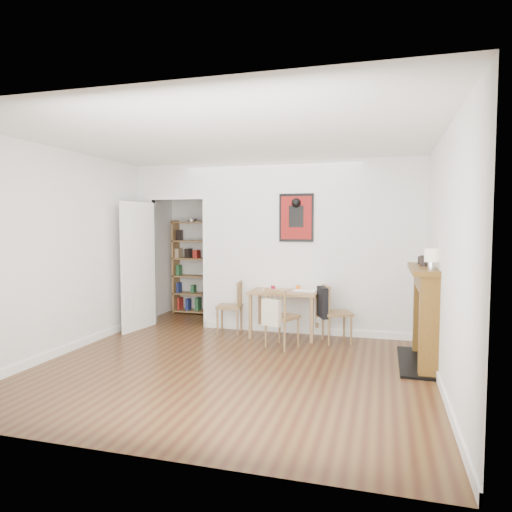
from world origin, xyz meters
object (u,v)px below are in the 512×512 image
(chair_front, at_px, (281,317))
(red_glass, at_px, (273,288))
(fireplace, at_px, (426,313))
(ceramic_jar_a, at_px, (425,261))
(chair_right, at_px, (336,313))
(mantel_lamp, at_px, (431,256))
(ceramic_jar_b, at_px, (421,260))
(bookshelf, at_px, (193,267))
(dining_table, at_px, (285,296))
(orange_fruit, at_px, (298,287))
(notebook, at_px, (306,290))
(chair_left, at_px, (230,307))

(chair_front, height_order, red_glass, chair_front)
(fireplace, bearing_deg, ceramic_jar_a, 109.46)
(chair_right, bearing_deg, mantel_lamp, -42.60)
(ceramic_jar_b, bearing_deg, ceramic_jar_a, -84.46)
(ceramic_jar_a, bearing_deg, chair_right, 149.36)
(chair_front, height_order, bookshelf, bookshelf)
(mantel_lamp, xyz_separation_m, ceramic_jar_a, (-0.04, 0.39, -0.08))
(dining_table, relative_size, ceramic_jar_a, 7.85)
(dining_table, xyz_separation_m, orange_fruit, (0.17, 0.13, 0.12))
(bookshelf, bearing_deg, mantel_lamp, -32.33)
(chair_front, relative_size, ceramic_jar_a, 6.33)
(mantel_lamp, bearing_deg, ceramic_jar_b, 95.28)
(dining_table, height_order, notebook, notebook)
(bookshelf, distance_m, red_glass, 2.35)
(dining_table, bearing_deg, chair_right, -10.22)
(ceramic_jar_a, bearing_deg, mantel_lamp, -84.88)
(orange_fruit, bearing_deg, chair_front, -96.76)
(ceramic_jar_a, bearing_deg, orange_fruit, 151.32)
(chair_right, distance_m, chair_front, 0.81)
(chair_front, height_order, mantel_lamp, mantel_lamp)
(red_glass, height_order, notebook, red_glass)
(orange_fruit, bearing_deg, dining_table, -142.49)
(chair_left, relative_size, red_glass, 9.69)
(fireplace, height_order, notebook, fireplace)
(chair_right, xyz_separation_m, red_glass, (-0.91, 0.03, 0.30))
(dining_table, distance_m, ceramic_jar_b, 2.01)
(bookshelf, relative_size, notebook, 5.26)
(bookshelf, relative_size, red_glass, 21.07)
(chair_front, relative_size, mantel_lamp, 3.53)
(dining_table, xyz_separation_m, ceramic_jar_a, (1.86, -0.79, 0.62))
(chair_right, distance_m, fireplace, 1.34)
(ceramic_jar_b, bearing_deg, notebook, 158.85)
(dining_table, distance_m, chair_left, 0.88)
(red_glass, relative_size, ceramic_jar_b, 0.83)
(chair_front, height_order, fireplace, fireplace)
(chair_left, relative_size, bookshelf, 0.46)
(chair_front, distance_m, orange_fruit, 0.80)
(fireplace, height_order, red_glass, fireplace)
(dining_table, distance_m, orange_fruit, 0.25)
(chair_left, relative_size, fireplace, 0.63)
(bookshelf, xyz_separation_m, orange_fruit, (2.20, -1.17, -0.13))
(fireplace, bearing_deg, notebook, 150.42)
(dining_table, xyz_separation_m, mantel_lamp, (1.90, -1.18, 0.70))
(mantel_lamp, bearing_deg, notebook, 142.35)
(dining_table, xyz_separation_m, red_glass, (-0.15, -0.10, 0.12))
(dining_table, height_order, ceramic_jar_a, ceramic_jar_a)
(notebook, bearing_deg, red_glass, -161.65)
(chair_right, bearing_deg, chair_front, -145.69)
(chair_right, relative_size, mantel_lamp, 3.56)
(chair_front, bearing_deg, fireplace, -8.07)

